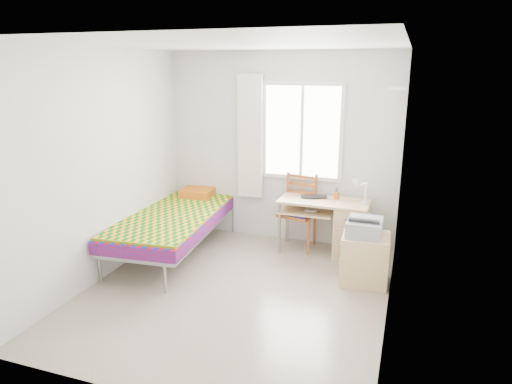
% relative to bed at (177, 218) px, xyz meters
% --- Properties ---
extents(floor, '(3.50, 3.50, 0.00)m').
position_rel_bed_xyz_m(floor, '(1.14, -0.82, -0.47)').
color(floor, '#BCAD93').
rests_on(floor, ground).
extents(ceiling, '(3.50, 3.50, 0.00)m').
position_rel_bed_xyz_m(ceiling, '(1.14, -0.82, 2.13)').
color(ceiling, white).
rests_on(ceiling, wall_back).
extents(wall_back, '(3.20, 0.00, 3.20)m').
position_rel_bed_xyz_m(wall_back, '(1.14, 0.93, 0.83)').
color(wall_back, silver).
rests_on(wall_back, ground).
extents(wall_left, '(0.00, 3.50, 3.50)m').
position_rel_bed_xyz_m(wall_left, '(-0.46, -0.82, 0.83)').
color(wall_left, silver).
rests_on(wall_left, ground).
extents(wall_right, '(0.00, 3.50, 3.50)m').
position_rel_bed_xyz_m(wall_right, '(2.74, -0.82, 0.83)').
color(wall_right, silver).
rests_on(wall_right, ground).
extents(window, '(1.10, 0.04, 1.30)m').
position_rel_bed_xyz_m(window, '(1.44, 0.90, 1.08)').
color(window, white).
rests_on(window, wall_back).
extents(curtain, '(0.35, 0.05, 1.70)m').
position_rel_bed_xyz_m(curtain, '(0.72, 0.86, 0.98)').
color(curtain, white).
rests_on(curtain, wall_back).
extents(floating_shelf, '(0.20, 0.32, 0.03)m').
position_rel_bed_xyz_m(floating_shelf, '(2.63, 0.58, 1.68)').
color(floating_shelf, white).
rests_on(floating_shelf, wall_right).
extents(bed, '(1.21, 2.30, 0.96)m').
position_rel_bed_xyz_m(bed, '(0.00, 0.00, 0.00)').
color(bed, gray).
rests_on(bed, floor).
extents(desk, '(1.16, 0.54, 0.72)m').
position_rel_bed_xyz_m(desk, '(2.13, 0.59, -0.07)').
color(desk, tan).
rests_on(desk, floor).
extents(chair, '(0.52, 0.52, 1.01)m').
position_rel_bed_xyz_m(chair, '(1.49, 0.68, 0.10)').
color(chair, '#9C3F1E').
rests_on(chair, floor).
extents(cabinet, '(0.55, 0.49, 0.57)m').
position_rel_bed_xyz_m(cabinet, '(2.45, -0.11, -0.18)').
color(cabinet, tan).
rests_on(cabinet, floor).
extents(printer, '(0.38, 0.44, 0.19)m').
position_rel_bed_xyz_m(printer, '(2.42, -0.09, 0.20)').
color(printer, '#9D9EA4').
rests_on(printer, cabinet).
extents(laptop, '(0.39, 0.31, 0.03)m').
position_rel_bed_xyz_m(laptop, '(1.70, 0.62, 0.27)').
color(laptop, black).
rests_on(laptop, desk).
extents(pen_cup, '(0.08, 0.08, 0.09)m').
position_rel_bed_xyz_m(pen_cup, '(1.97, 0.72, 0.30)').
color(pen_cup, '#CE6216').
rests_on(pen_cup, desk).
extents(task_lamp, '(0.21, 0.31, 0.36)m').
position_rel_bed_xyz_m(task_lamp, '(2.29, 0.50, 0.48)').
color(task_lamp, white).
rests_on(task_lamp, desk).
extents(book, '(0.16, 0.22, 0.02)m').
position_rel_bed_xyz_m(book, '(1.60, 0.57, 0.12)').
color(book, gray).
rests_on(book, desk).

